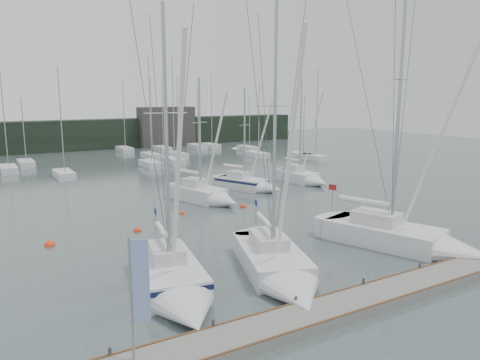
% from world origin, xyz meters
% --- Properties ---
extents(ground, '(160.00, 160.00, 0.00)m').
position_xyz_m(ground, '(0.00, 0.00, 0.00)').
color(ground, '#42504D').
rests_on(ground, ground).
extents(dock, '(24.00, 2.00, 0.40)m').
position_xyz_m(dock, '(0.00, -5.00, 0.20)').
color(dock, slate).
rests_on(dock, ground).
extents(far_treeline, '(90.00, 4.00, 5.00)m').
position_xyz_m(far_treeline, '(0.00, 62.00, 2.50)').
color(far_treeline, black).
rests_on(far_treeline, ground).
extents(far_building_right, '(10.00, 3.00, 7.00)m').
position_xyz_m(far_building_right, '(18.00, 60.00, 3.50)').
color(far_building_right, '#3A3735').
rests_on(far_building_right, ground).
extents(mast_forest, '(59.88, 27.66, 14.69)m').
position_xyz_m(mast_forest, '(5.58, 43.12, 0.48)').
color(mast_forest, '#BCBCC0').
rests_on(mast_forest, ground).
extents(sailboat_near_left, '(4.45, 9.43, 14.19)m').
position_xyz_m(sailboat_near_left, '(-5.89, -0.13, 0.58)').
color(sailboat_near_left, '#BCBCC0').
rests_on(sailboat_near_left, ground).
extents(sailboat_near_center, '(5.95, 9.91, 14.77)m').
position_xyz_m(sailboat_near_center, '(-0.68, -1.17, 0.52)').
color(sailboat_near_center, '#BCBCC0').
rests_on(sailboat_near_center, ground).
extents(sailboat_near_right, '(6.16, 10.42, 17.07)m').
position_xyz_m(sailboat_near_right, '(9.08, -1.43, 0.60)').
color(sailboat_near_right, '#BCBCC0').
rests_on(sailboat_near_right, ground).
extents(sailboat_mid_c, '(4.28, 7.75, 11.38)m').
position_xyz_m(sailboat_mid_c, '(4.12, 16.27, 0.57)').
color(sailboat_mid_c, '#BCBCC0').
rests_on(sailboat_mid_c, ground).
extents(sailboat_mid_d, '(4.90, 7.47, 10.55)m').
position_xyz_m(sailboat_mid_d, '(10.20, 18.84, 0.53)').
color(sailboat_mid_d, '#BCBCC0').
rests_on(sailboat_mid_d, ground).
extents(sailboat_mid_e, '(2.78, 6.80, 11.51)m').
position_xyz_m(sailboat_mid_e, '(16.83, 18.88, 0.55)').
color(sailboat_mid_e, '#BCBCC0').
rests_on(sailboat_mid_e, ground).
extents(buoy_a, '(0.55, 0.55, 0.55)m').
position_xyz_m(buoy_a, '(-3.95, 11.13, 0.00)').
color(buoy_a, red).
rests_on(buoy_a, ground).
extents(buoy_b, '(0.54, 0.54, 0.54)m').
position_xyz_m(buoy_b, '(5.86, 13.31, 0.00)').
color(buoy_b, red).
rests_on(buoy_b, ground).
extents(buoy_c, '(0.65, 0.65, 0.65)m').
position_xyz_m(buoy_c, '(-9.62, 10.89, 0.00)').
color(buoy_c, red).
rests_on(buoy_c, ground).
extents(dock_banner, '(0.62, 0.29, 4.31)m').
position_xyz_m(dock_banner, '(-9.18, -4.80, 2.95)').
color(dock_banner, '#989B9F').
rests_on(dock_banner, dock).
extents(seagull, '(0.90, 0.43, 0.18)m').
position_xyz_m(seagull, '(-0.79, 3.23, 6.28)').
color(seagull, white).
rests_on(seagull, ground).
extents(buoy_d, '(0.47, 0.47, 0.47)m').
position_xyz_m(buoy_d, '(0.62, 13.92, 0.00)').
color(buoy_d, red).
rests_on(buoy_d, ground).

